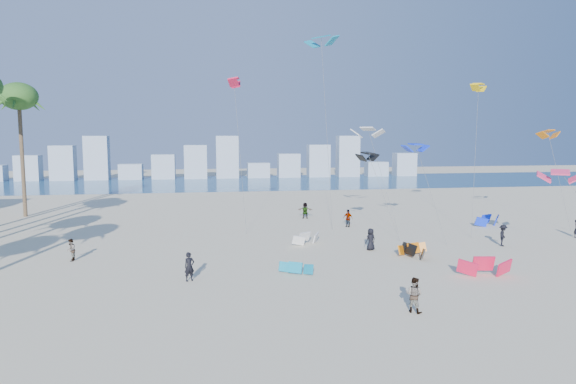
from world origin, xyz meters
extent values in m
plane|color=beige|center=(0.00, 0.00, 0.00)|extent=(220.00, 220.00, 0.00)
plane|color=navy|center=(0.00, 72.00, 0.01)|extent=(220.00, 220.00, 0.00)
imported|color=black|center=(-3.89, 9.87, 0.86)|extent=(0.74, 0.64, 1.72)
imported|color=gray|center=(7.07, 2.71, 0.87)|extent=(1.07, 1.07, 1.74)
imported|color=black|center=(9.27, 15.94, 0.83)|extent=(0.94, 0.77, 1.65)
imported|color=gray|center=(10.26, 25.64, 0.81)|extent=(0.97, 0.93, 1.63)
imported|color=black|center=(19.86, 15.64, 0.84)|extent=(1.17, 1.24, 1.68)
imported|color=gray|center=(7.23, 31.06, 0.83)|extent=(1.61, 0.86, 1.66)
imported|color=gray|center=(-12.06, 16.05, 0.77)|extent=(0.64, 0.79, 1.53)
cylinder|color=#595959|center=(11.56, 19.62, 3.55)|extent=(2.22, 2.07, 7.11)
cylinder|color=#595959|center=(13.31, 24.90, 4.59)|extent=(1.11, 5.82, 9.20)
cylinder|color=#595959|center=(15.46, 19.30, 3.90)|extent=(0.60, 5.30, 7.82)
cylinder|color=#595959|center=(0.23, 26.14, 6.91)|extent=(0.72, 4.80, 13.82)
cylinder|color=#595959|center=(20.38, 21.18, 6.58)|extent=(2.52, 4.27, 13.18)
cylinder|color=#595959|center=(8.41, 26.78, 9.00)|extent=(0.13, 4.81, 18.01)
cylinder|color=#595959|center=(29.64, 22.54, 4.47)|extent=(0.23, 4.19, 8.96)
cylinder|color=brown|center=(-21.80, 37.00, 6.28)|extent=(0.40, 0.40, 12.57)
ellipsoid|color=#315F21|center=(-21.80, 37.00, 12.57)|extent=(3.80, 3.80, 2.85)
cube|color=#9EADBF|center=(-35.80, 82.00, 2.40)|extent=(4.40, 3.00, 4.80)
cube|color=#9EADBF|center=(-29.60, 82.00, 3.30)|extent=(4.40, 3.00, 6.60)
cube|color=#9EADBF|center=(-23.40, 82.00, 4.20)|extent=(4.40, 3.00, 8.40)
cube|color=#9EADBF|center=(-17.20, 82.00, 1.50)|extent=(4.40, 3.00, 3.00)
cube|color=#9EADBF|center=(-11.00, 82.00, 2.40)|extent=(4.40, 3.00, 4.80)
cube|color=#9EADBF|center=(-4.80, 82.00, 3.30)|extent=(4.40, 3.00, 6.60)
cube|color=#9EADBF|center=(1.40, 82.00, 4.20)|extent=(4.40, 3.00, 8.40)
cube|color=#9EADBF|center=(7.60, 82.00, 1.50)|extent=(4.40, 3.00, 3.00)
cube|color=#9EADBF|center=(13.80, 82.00, 2.40)|extent=(4.40, 3.00, 4.80)
cube|color=#9EADBF|center=(20.00, 82.00, 3.30)|extent=(4.40, 3.00, 6.60)
cube|color=#9EADBF|center=(26.20, 82.00, 4.20)|extent=(4.40, 3.00, 8.40)
cube|color=#9EADBF|center=(32.40, 82.00, 1.50)|extent=(4.40, 3.00, 3.00)
cube|color=#9EADBF|center=(38.60, 82.00, 2.40)|extent=(4.40, 3.00, 4.80)
camera|label=1|loc=(-2.82, -20.02, 8.61)|focal=31.75mm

